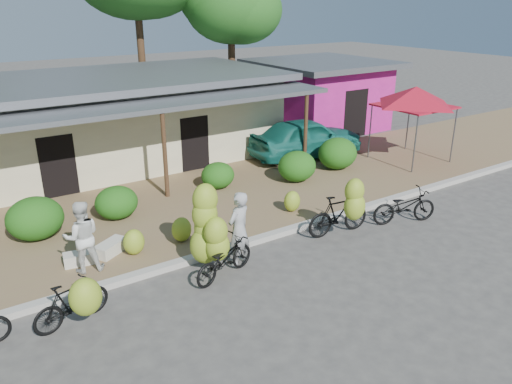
# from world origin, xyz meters

# --- Properties ---
(ground) EXTENTS (100.00, 100.00, 0.00)m
(ground) POSITION_xyz_m (0.00, 0.00, 0.00)
(ground) COLOR #42403D
(ground) RESTS_ON ground
(sidewalk) EXTENTS (60.00, 6.00, 0.12)m
(sidewalk) POSITION_xyz_m (0.00, 5.00, 0.06)
(sidewalk) COLOR brown
(sidewalk) RESTS_ON ground
(curb) EXTENTS (60.00, 0.25, 0.15)m
(curb) POSITION_xyz_m (0.00, 2.00, 0.07)
(curb) COLOR #A8A399
(curb) RESTS_ON ground
(shop_main) EXTENTS (13.00, 8.50, 3.35)m
(shop_main) POSITION_xyz_m (0.00, 10.93, 1.72)
(shop_main) COLOR beige
(shop_main) RESTS_ON ground
(shop_pink) EXTENTS (6.00, 6.00, 3.25)m
(shop_pink) POSITION_xyz_m (10.50, 10.99, 1.67)
(shop_pink) COLOR #CB1F8B
(shop_pink) RESTS_ON ground
(tree_near_right) EXTENTS (4.69, 4.53, 7.56)m
(tree_near_right) POSITION_xyz_m (7.31, 14.61, 5.81)
(tree_near_right) COLOR #4D361E
(tree_near_right) RESTS_ON ground
(hedge_1) EXTENTS (1.45, 1.31, 1.13)m
(hedge_1) POSITION_xyz_m (-4.10, 5.22, 0.69)
(hedge_1) COLOR #235012
(hedge_1) RESTS_ON sidewalk
(hedge_2) EXTENTS (1.22, 1.10, 0.95)m
(hedge_2) POSITION_xyz_m (-1.90, 5.33, 0.60)
(hedge_2) COLOR #235012
(hedge_2) RESTS_ON sidewalk
(hedge_3) EXTENTS (1.13, 1.01, 0.88)m
(hedge_3) POSITION_xyz_m (1.73, 5.87, 0.56)
(hedge_3) COLOR #235012
(hedge_3) RESTS_ON sidewalk
(hedge_4) EXTENTS (1.35, 1.22, 1.06)m
(hedge_4) POSITION_xyz_m (4.34, 4.97, 0.65)
(hedge_4) COLOR #235012
(hedge_4) RESTS_ON sidewalk
(hedge_5) EXTENTS (1.49, 1.34, 1.16)m
(hedge_5) POSITION_xyz_m (6.44, 5.22, 0.70)
(hedge_5) COLOR #235012
(hedge_5) RESTS_ON sidewalk
(red_canopy) EXTENTS (3.50, 3.50, 2.86)m
(red_canopy) POSITION_xyz_m (9.52, 4.47, 2.61)
(red_canopy) COLOR #59595E
(red_canopy) RESTS_ON sidewalk
(bike_left) EXTENTS (1.64, 1.29, 1.28)m
(bike_left) POSITION_xyz_m (-4.24, 0.91, 0.59)
(bike_left) COLOR black
(bike_left) RESTS_ON ground
(bike_center) EXTENTS (1.86, 1.37, 2.17)m
(bike_center) POSITION_xyz_m (-0.97, 1.23, 0.84)
(bike_center) COLOR black
(bike_center) RESTS_ON ground
(bike_right) EXTENTS (1.95, 1.27, 1.80)m
(bike_right) POSITION_xyz_m (2.83, 1.07, 0.73)
(bike_right) COLOR black
(bike_right) RESTS_ON ground
(bike_far_right) EXTENTS (2.03, 1.27, 1.01)m
(bike_far_right) POSITION_xyz_m (4.92, 0.73, 0.50)
(bike_far_right) COLOR black
(bike_far_right) RESTS_ON ground
(loose_banana_a) EXTENTS (0.53, 0.45, 0.66)m
(loose_banana_a) POSITION_xyz_m (-2.29, 2.96, 0.45)
(loose_banana_a) COLOR #8DA228
(loose_banana_a) RESTS_ON sidewalk
(loose_banana_b) EXTENTS (0.53, 0.45, 0.66)m
(loose_banana_b) POSITION_xyz_m (-1.00, 2.96, 0.45)
(loose_banana_b) COLOR #8DA228
(loose_banana_b) RESTS_ON sidewalk
(loose_banana_c) EXTENTS (0.51, 0.43, 0.63)m
(loose_banana_c) POSITION_xyz_m (2.58, 2.94, 0.44)
(loose_banana_c) COLOR #8DA228
(loose_banana_c) RESTS_ON sidewalk
(sack_near) EXTENTS (0.93, 0.78, 0.30)m
(sack_near) POSITION_xyz_m (-2.76, 3.33, 0.27)
(sack_near) COLOR silver
(sack_near) RESTS_ON sidewalk
(sack_far) EXTENTS (0.80, 0.50, 0.28)m
(sack_far) POSITION_xyz_m (-3.54, 3.22, 0.26)
(sack_far) COLOR silver
(sack_far) RESTS_ON sidewalk
(vendor) EXTENTS (0.80, 0.66, 1.87)m
(vendor) POSITION_xyz_m (-0.29, 1.28, 0.94)
(vendor) COLOR #9B9B9B
(vendor) RESTS_ON ground
(bystander) EXTENTS (0.96, 0.82, 1.72)m
(bystander) POSITION_xyz_m (-3.52, 2.82, 0.98)
(bystander) COLOR silver
(bystander) RESTS_ON sidewalk
(teal_van) EXTENTS (4.73, 2.16, 1.57)m
(teal_van) POSITION_xyz_m (6.40, 7.00, 0.91)
(teal_van) COLOR #16665B
(teal_van) RESTS_ON sidewalk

